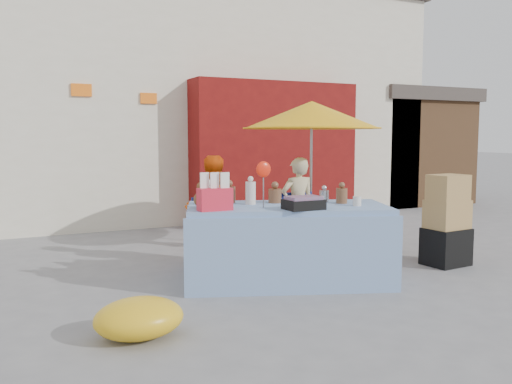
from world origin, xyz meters
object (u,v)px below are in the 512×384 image
chair_left (216,246)px  box_stack (447,224)px  market_table (287,243)px  vendor_beige (298,206)px  umbrella (312,116)px  chair_right (302,238)px  vendor_orange (211,210)px

chair_left → box_stack: bearing=-21.9°
market_table → chair_left: bearing=135.0°
market_table → box_stack: 2.19m
vendor_beige → market_table: bearing=57.3°
market_table → vendor_beige: (0.80, 1.14, 0.22)m
vendor_beige → umbrella: 1.27m
chair_right → umbrella: bearing=46.1°
chair_left → box_stack: 2.89m
chair_left → vendor_orange: bearing=92.9°
vendor_orange → umbrella: (1.55, 0.15, 1.20)m
market_table → vendor_orange: 1.25m
chair_left → vendor_beige: 1.32m
vendor_beige → box_stack: (1.37, -1.33, -0.14)m
box_stack → umbrella: bearing=126.0°
vendor_orange → box_stack: 2.95m
chair_right → box_stack: size_ratio=0.75×
market_table → chair_left: size_ratio=2.89×
vendor_orange → box_stack: size_ratio=1.21×
chair_right → vendor_beige: (-0.00, 0.13, 0.41)m
chair_left → chair_right: (1.25, 0.00, 0.00)m
vendor_beige → chair_right: bearing=92.9°
chair_left → umbrella: (1.55, 0.28, 1.64)m
chair_right → umbrella: (0.30, 0.28, 1.64)m
umbrella → vendor_beige: bearing=-153.4°
vendor_orange → vendor_beige: (1.25, 0.00, -0.02)m
chair_right → vendor_beige: vendor_beige is taller
chair_right → vendor_orange: size_ratio=0.62×
chair_right → box_stack: (1.37, -1.20, 0.27)m
chair_left → vendor_beige: vendor_beige is taller
market_table → chair_right: size_ratio=2.89×
vendor_orange → chair_left: bearing=92.9°
vendor_beige → umbrella: umbrella is taller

